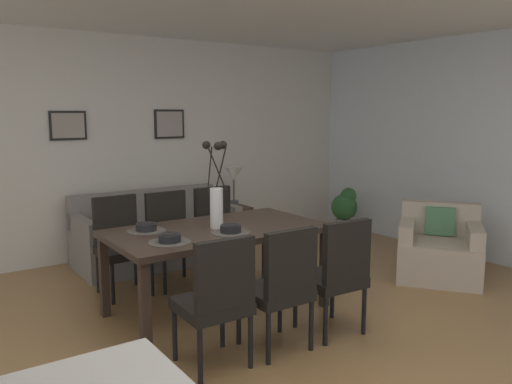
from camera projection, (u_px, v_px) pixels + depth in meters
The scene contains 24 objects.
ground_plane at pixel (255, 366), 3.49m from camera, with size 9.00×9.00×0.00m, color olive.
back_wall_panel at pixel (97, 148), 5.94m from camera, with size 9.00×0.10×2.60m, color silver.
side_window_wall at pixel (506, 150), 5.66m from camera, with size 0.10×6.30×2.60m, color white.
dining_table at pixel (217, 236), 4.35m from camera, with size 1.80×1.00×0.74m.
dining_chair_near_left at pixel (217, 296), 3.37m from camera, with size 0.45×0.45×0.92m.
dining_chair_near_right at pixel (120, 240), 4.85m from camera, with size 0.45×0.45×0.92m.
dining_chair_far_left at pixel (281, 283), 3.63m from camera, with size 0.45×0.45×0.92m.
dining_chair_far_right at pixel (171, 234), 5.10m from camera, with size 0.45×0.45×0.92m.
dining_chair_mid_left at pixel (337, 271), 3.91m from camera, with size 0.46×0.46×0.92m.
dining_chair_mid_right at pixel (218, 227), 5.42m from camera, with size 0.44×0.44×0.92m.
centerpiece_vase at pixel (216, 195), 4.30m from camera, with size 0.21×0.23×0.73m.
placemat_near_left at pixel (170, 242), 3.86m from camera, with size 0.32×0.32×0.01m, color #4C4742.
bowl_near_left at pixel (170, 237), 3.85m from camera, with size 0.17×0.17×0.07m.
placemat_near_right at pixel (146, 231), 4.22m from camera, with size 0.32×0.32×0.01m, color #4C4742.
bowl_near_right at pixel (146, 226), 4.22m from camera, with size 0.17×0.17×0.07m.
placemat_far_left at pixel (231, 233), 4.16m from camera, with size 0.32×0.32×0.01m, color #4C4742.
bowl_far_left at pixel (231, 228), 4.15m from camera, with size 0.17×0.17×0.07m.
sofa at pixel (156, 237), 5.90m from camera, with size 1.78×0.84×0.80m.
side_table at pixel (234, 227), 6.54m from camera, with size 0.36×0.36×0.52m, color #3D2D23.
table_lamp at pixel (234, 178), 6.45m from camera, with size 0.22×0.22×0.51m.
armchair at pixel (439, 250), 5.34m from camera, with size 1.12×1.12×0.75m.
framed_picture_left at pixel (68, 126), 5.65m from camera, with size 0.40×0.03×0.32m.
framed_picture_center at pixel (169, 124), 6.34m from camera, with size 0.39×0.03×0.36m.
potted_plant at pixel (345, 209), 7.15m from camera, with size 0.36×0.36×0.67m.
Camera 1 is at (-1.85, -2.69, 1.71)m, focal length 35.91 mm.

